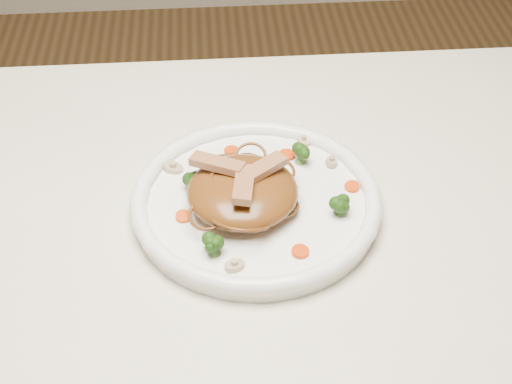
{
  "coord_description": "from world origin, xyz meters",
  "views": [
    {
      "loc": [
        0.02,
        -0.61,
        1.37
      ],
      "look_at": [
        0.07,
        0.05,
        0.78
      ],
      "focal_mm": 53.42,
      "sensor_mm": 36.0,
      "label": 1
    }
  ],
  "objects": [
    {
      "name": "broccoli_1",
      "position": [
        0.0,
        0.08,
        0.78
      ],
      "size": [
        0.03,
        0.03,
        0.03
      ],
      "primitive_type": null,
      "rotation": [
        0.0,
        0.0,
        0.26
      ],
      "color": "#1D420D",
      "rests_on": "plate"
    },
    {
      "name": "broccoli_0",
      "position": [
        0.13,
        0.12,
        0.78
      ],
      "size": [
        0.03,
        0.03,
        0.03
      ],
      "primitive_type": null,
      "rotation": [
        0.0,
        0.0,
        -0.29
      ],
      "color": "#1D420D",
      "rests_on": "plate"
    },
    {
      "name": "chicken_b",
      "position": [
        0.03,
        0.07,
        0.81
      ],
      "size": [
        0.07,
        0.05,
        0.01
      ],
      "primitive_type": "cube",
      "rotation": [
        0.0,
        0.0,
        2.67
      ],
      "color": "tan",
      "rests_on": "noodle_mound"
    },
    {
      "name": "carrot_1",
      "position": [
        -0.01,
        0.03,
        0.77
      ],
      "size": [
        0.02,
        0.02,
        0.0
      ],
      "primitive_type": "cylinder",
      "rotation": [
        0.0,
        0.0,
        -0.21
      ],
      "color": "#D03E07",
      "rests_on": "plate"
    },
    {
      "name": "broccoli_2",
      "position": [
        0.02,
        -0.03,
        0.78
      ],
      "size": [
        0.03,
        0.03,
        0.03
      ],
      "primitive_type": null,
      "rotation": [
        0.0,
        0.0,
        0.05
      ],
      "color": "#1D420D",
      "rests_on": "plate"
    },
    {
      "name": "chicken_c",
      "position": [
        0.06,
        0.03,
        0.81
      ],
      "size": [
        0.03,
        0.07,
        0.01
      ],
      "primitive_type": "cube",
      "rotation": [
        0.0,
        0.0,
        4.57
      ],
      "color": "tan",
      "rests_on": "noodle_mound"
    },
    {
      "name": "carrot_0",
      "position": [
        0.12,
        0.13,
        0.77
      ],
      "size": [
        0.02,
        0.02,
        0.0
      ],
      "primitive_type": "cylinder",
      "rotation": [
        0.0,
        0.0,
        0.24
      ],
      "color": "#D03E07",
      "rests_on": "plate"
    },
    {
      "name": "carrot_4",
      "position": [
        0.11,
        -0.04,
        0.77
      ],
      "size": [
        0.02,
        0.02,
        0.0
      ],
      "primitive_type": "cylinder",
      "rotation": [
        0.0,
        0.0,
        -0.14
      ],
      "color": "#D03E07",
      "rests_on": "plate"
    },
    {
      "name": "table",
      "position": [
        0.0,
        0.0,
        0.65
      ],
      "size": [
        1.2,
        0.8,
        0.75
      ],
      "color": "beige",
      "rests_on": "ground"
    },
    {
      "name": "plate",
      "position": [
        0.07,
        0.05,
        0.76
      ],
      "size": [
        0.37,
        0.37,
        0.02
      ],
      "primitive_type": "cylinder",
      "rotation": [
        0.0,
        0.0,
        -0.31
      ],
      "color": "white",
      "rests_on": "table"
    },
    {
      "name": "mushroom_1",
      "position": [
        0.17,
        0.11,
        0.77
      ],
      "size": [
        0.02,
        0.02,
        0.01
      ],
      "primitive_type": "cylinder",
      "rotation": [
        0.0,
        0.0,
        1.49
      ],
      "color": "beige",
      "rests_on": "plate"
    },
    {
      "name": "broccoli_3",
      "position": [
        0.17,
        0.03,
        0.78
      ],
      "size": [
        0.03,
        0.03,
        0.03
      ],
      "primitive_type": null,
      "rotation": [
        0.0,
        0.0,
        -0.3
      ],
      "color": "#1D420D",
      "rests_on": "plate"
    },
    {
      "name": "carrot_2",
      "position": [
        0.19,
        0.07,
        0.77
      ],
      "size": [
        0.02,
        0.02,
        0.0
      ],
      "primitive_type": "cylinder",
      "rotation": [
        0.0,
        0.0,
        -0.4
      ],
      "color": "#D03E07",
      "rests_on": "plate"
    },
    {
      "name": "mushroom_3",
      "position": [
        0.14,
        0.16,
        0.77
      ],
      "size": [
        0.03,
        0.03,
        0.01
      ],
      "primitive_type": "cylinder",
      "rotation": [
        0.0,
        0.0,
        2.15
      ],
      "color": "beige",
      "rests_on": "plate"
    },
    {
      "name": "mushroom_2",
      "position": [
        -0.03,
        0.12,
        0.77
      ],
      "size": [
        0.04,
        0.04,
        0.01
      ],
      "primitive_type": "cylinder",
      "rotation": [
        0.0,
        0.0,
        -0.45
      ],
      "color": "beige",
      "rests_on": "plate"
    },
    {
      "name": "chicken_a",
      "position": [
        0.08,
        0.06,
        0.81
      ],
      "size": [
        0.06,
        0.05,
        0.01
      ],
      "primitive_type": "cube",
      "rotation": [
        0.0,
        0.0,
        0.62
      ],
      "color": "tan",
      "rests_on": "noodle_mound"
    },
    {
      "name": "carrot_3",
      "position": [
        0.05,
        0.15,
        0.77
      ],
      "size": [
        0.02,
        0.02,
        0.0
      ],
      "primitive_type": "cylinder",
      "rotation": [
        0.0,
        0.0,
        0.14
      ],
      "color": "#D03E07",
      "rests_on": "plate"
    },
    {
      "name": "mushroom_0",
      "position": [
        0.04,
        -0.05,
        0.77
      ],
      "size": [
        0.03,
        0.03,
        0.01
      ],
      "primitive_type": "cylinder",
      "rotation": [
        0.0,
        0.0,
        0.44
      ],
      "color": "beige",
      "rests_on": "plate"
    },
    {
      "name": "noodle_mound",
      "position": [
        0.06,
        0.05,
        0.79
      ],
      "size": [
        0.14,
        0.14,
        0.04
      ],
      "primitive_type": "ellipsoid",
      "rotation": [
        0.0,
        0.0,
        -0.11
      ],
      "color": "brown",
      "rests_on": "plate"
    }
  ]
}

